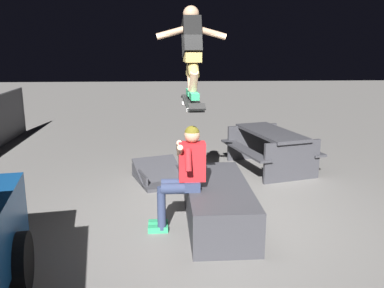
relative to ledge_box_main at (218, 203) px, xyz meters
The scene contains 7 objects.
ground_plane 0.30m from the ledge_box_main, 23.26° to the left, with size 40.00×40.00×0.00m, color slate.
ledge_box_main is the anchor object (origin of this frame).
person_sitting_on_ledge 0.71m from the ledge_box_main, 108.88° to the left, with size 0.59×0.75×1.39m.
skateboard 1.42m from the ledge_box_main, 93.01° to the left, with size 1.03×0.27×0.14m.
skater_airborne 2.10m from the ledge_box_main, 83.73° to the left, with size 0.63×0.89×1.12m.
kicker_ramp 1.97m from the ledge_box_main, 24.26° to the left, with size 1.23×1.10×0.43m.
picnic_table_back 2.75m from the ledge_box_main, 28.01° to the right, with size 2.00×1.76×0.75m.
Camera 1 is at (-5.44, 0.58, 2.44)m, focal length 39.50 mm.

